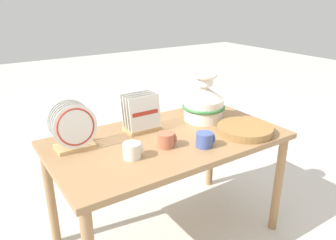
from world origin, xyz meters
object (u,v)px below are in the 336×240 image
ceramic_vase (204,101)px  dish_rack_round_plates (73,129)px  dish_rack_square_plates (141,116)px  mug_terracotta_glaze (167,140)px  mug_cobalt_glaze (205,140)px  mug_cream_glaze (133,150)px  wicker_charger_stack (245,129)px

ceramic_vase → dish_rack_round_plates: bearing=177.2°
dish_rack_round_plates → ceramic_vase: bearing=-2.8°
dish_rack_square_plates → mug_terracotta_glaze: size_ratio=2.24×
mug_terracotta_glaze → ceramic_vase: bearing=26.2°
dish_rack_round_plates → mug_terracotta_glaze: bearing=-30.8°
dish_rack_round_plates → mug_terracotta_glaze: dish_rack_round_plates is taller
dish_rack_square_plates → mug_terracotta_glaze: 0.29m
dish_rack_square_plates → mug_terracotta_glaze: dish_rack_square_plates is taller
ceramic_vase → dish_rack_square_plates: size_ratio=1.38×
ceramic_vase → dish_rack_round_plates: size_ratio=1.22×
dish_rack_square_plates → mug_cobalt_glaze: 0.45m
ceramic_vase → mug_cobalt_glaze: ceramic_vase is taller
dish_rack_round_plates → mug_cream_glaze: (0.22, -0.27, -0.08)m
mug_cream_glaze → dish_rack_square_plates: bearing=54.2°
mug_terracotta_glaze → mug_cobalt_glaze: same height
mug_terracotta_glaze → mug_cream_glaze: bearing=-176.4°
dish_rack_round_plates → mug_cobalt_glaze: bearing=-31.4°
dish_rack_square_plates → wicker_charger_stack: dish_rack_square_plates is taller
dish_rack_square_plates → mug_cobalt_glaze: size_ratio=2.24×
wicker_charger_stack → dish_rack_round_plates: bearing=158.9°
ceramic_vase → mug_terracotta_glaze: bearing=-153.8°
mug_cobalt_glaze → wicker_charger_stack: bearing=2.1°
wicker_charger_stack → ceramic_vase: bearing=101.8°
ceramic_vase → dish_rack_square_plates: 0.45m
ceramic_vase → mug_cobalt_glaze: bearing=-127.9°
dish_rack_square_plates → wicker_charger_stack: (0.51, -0.40, -0.07)m
wicker_charger_stack → mug_terracotta_glaze: 0.52m
dish_rack_round_plates → wicker_charger_stack: dish_rack_round_plates is taller
mug_cream_glaze → dish_rack_round_plates: bearing=128.3°
dish_rack_round_plates → mug_terracotta_glaze: size_ratio=2.54×
mug_cream_glaze → mug_cobalt_glaze: bearing=-14.4°
ceramic_vase → wicker_charger_stack: 0.35m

